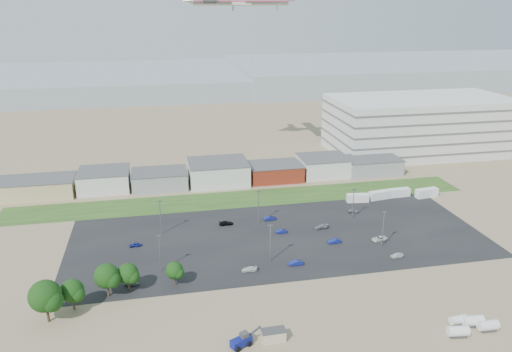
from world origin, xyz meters
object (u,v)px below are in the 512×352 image
object	(u,v)px
telehandler	(241,340)
parked_car_1	(334,241)
parked_car_3	(249,269)
parked_car_2	(397,255)
parked_car_7	(281,231)
parked_car_12	(321,227)
tree_far_left	(45,299)
parked_car_5	(135,245)
parked_car_11	(270,218)
parked_car_0	(380,239)
parked_car_8	(353,211)
box_trailer_a	(358,198)
parked_car_13	(296,263)
storage_tank_nw	(458,320)
parked_car_10	(132,283)
airliner	(241,1)
portable_shed	(273,335)
parked_car_6	(226,223)

from	to	relation	value
telehandler	parked_car_1	size ratio (longest dim) A/B	1.81
parked_car_3	parked_car_2	bearing A→B (deg)	91.47
parked_car_7	parked_car_12	world-z (taller)	parked_car_12
tree_far_left	parked_car_1	distance (m)	76.73
parked_car_1	parked_car_5	bearing A→B (deg)	-100.90
parked_car_7	parked_car_11	bearing A→B (deg)	-173.63
parked_car_3	parked_car_11	bearing A→B (deg)	160.06
parked_car_0	parked_car_5	size ratio (longest dim) A/B	1.46
telehandler	parked_car_8	bearing A→B (deg)	26.36
box_trailer_a	parked_car_13	xyz separation A→B (m)	(-33.02, -38.37, -0.77)
telehandler	parked_car_0	bearing A→B (deg)	14.16
parked_car_0	parked_car_3	world-z (taller)	parked_car_0
storage_tank_nw	parked_car_5	distance (m)	85.09
parked_car_1	parked_car_8	distance (m)	24.01
parked_car_10	parked_car_11	distance (m)	51.84
tree_far_left	parked_car_8	world-z (taller)	tree_far_left
airliner	portable_shed	bearing A→B (deg)	-96.01
tree_far_left	parked_car_7	world-z (taller)	tree_far_left
parked_car_3	airliner	bearing A→B (deg)	173.53
parked_car_5	parked_car_3	bearing A→B (deg)	53.57
parked_car_10	parked_car_7	bearing A→B (deg)	-55.98
parked_car_10	parked_car_13	world-z (taller)	parked_car_13
parked_car_8	portable_shed	bearing A→B (deg)	148.97
storage_tank_nw	parked_car_2	world-z (taller)	storage_tank_nw
storage_tank_nw	parked_car_2	bearing A→B (deg)	88.15
parked_car_0	parked_car_2	bearing A→B (deg)	-6.02
portable_shed	parked_car_2	distance (m)	49.24
airliner	parked_car_10	size ratio (longest dim) A/B	12.22
box_trailer_a	airliner	world-z (taller)	airliner
tree_far_left	parked_car_1	world-z (taller)	tree_far_left
parked_car_5	parked_car_6	world-z (taller)	parked_car_6
parked_car_8	parked_car_7	bearing A→B (deg)	114.76
parked_car_1	parked_car_3	bearing A→B (deg)	-69.81
telehandler	parked_car_10	distance (m)	35.55
parked_car_5	parked_car_13	bearing A→B (deg)	63.14
storage_tank_nw	parked_car_2	xyz separation A→B (m)	(0.97, 30.11, -0.49)
airliner	parked_car_13	world-z (taller)	airliner
parked_car_10	parked_car_5	bearing A→B (deg)	7.10
storage_tank_nw	parked_car_11	xyz separation A→B (m)	(-26.89, 60.87, -0.47)
airliner	parked_car_8	bearing A→B (deg)	-67.69
parked_car_6	airliner	bearing A→B (deg)	-16.66
parked_car_11	parked_car_8	bearing A→B (deg)	-93.98
parked_car_0	parked_car_1	size ratio (longest dim) A/B	1.21
parked_car_13	storage_tank_nw	bearing A→B (deg)	41.27
portable_shed	parked_car_10	bearing A→B (deg)	135.17
airliner	telehandler	bearing A→B (deg)	-99.00
parked_car_10	parked_car_2	bearing A→B (deg)	-82.12
parked_car_0	parked_car_8	world-z (taller)	parked_car_0
parked_car_0	parked_car_11	world-z (taller)	parked_car_0
parked_car_8	parked_car_13	xyz separation A→B (m)	(-27.91, -29.77, 0.04)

